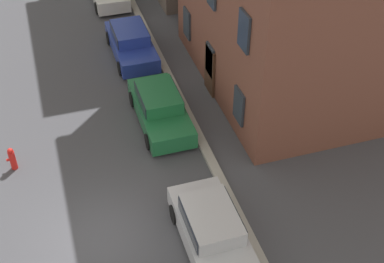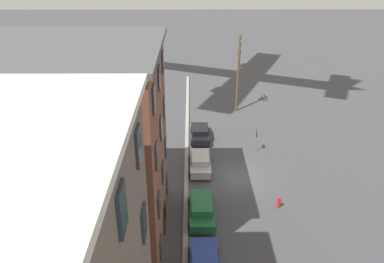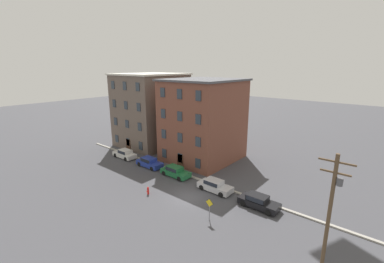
# 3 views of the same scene
# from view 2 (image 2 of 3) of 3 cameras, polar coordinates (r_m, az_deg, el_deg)

# --- Properties ---
(ground_plane) EXTENTS (200.00, 200.00, 0.00)m
(ground_plane) POSITION_cam_2_polar(r_m,az_deg,el_deg) (33.06, 7.01, -6.88)
(ground_plane) COLOR #424247
(kerb_strip) EXTENTS (56.00, 0.36, 0.16)m
(kerb_strip) POSITION_cam_2_polar(r_m,az_deg,el_deg) (32.76, -0.87, -6.84)
(kerb_strip) COLOR #9E998E
(kerb_strip) RESTS_ON ground_plane
(apartment_midblock) EXTENTS (10.74, 11.70, 13.11)m
(apartment_midblock) POSITION_cam_2_polar(r_m,az_deg,el_deg) (24.71, -17.81, -2.53)
(apartment_midblock) COLOR brown
(apartment_midblock) RESTS_ON ground_plane
(car_green) EXTENTS (4.40, 1.92, 1.43)m
(car_green) POSITION_cam_2_polar(r_m,az_deg,el_deg) (27.98, 1.50, -11.69)
(car_green) COLOR #1E6638
(car_green) RESTS_ON ground_plane
(car_silver) EXTENTS (4.40, 1.92, 1.43)m
(car_silver) POSITION_cam_2_polar(r_m,az_deg,el_deg) (33.58, 1.27, -4.60)
(car_silver) COLOR #B7B7BC
(car_silver) RESTS_ON ground_plane
(car_black) EXTENTS (4.40, 1.92, 1.43)m
(car_black) POSITION_cam_2_polar(r_m,az_deg,el_deg) (38.77, 1.22, -0.15)
(car_black) COLOR black
(car_black) RESTS_ON ground_plane
(caution_sign) EXTENTS (0.92, 0.08, 2.38)m
(caution_sign) POSITION_cam_2_polar(r_m,az_deg,el_deg) (36.53, 9.78, -0.84)
(caution_sign) COLOR slate
(caution_sign) RESTS_ON ground_plane
(utility_pole) EXTENTS (2.40, 0.44, 9.16)m
(utility_pole) POSITION_cam_2_polar(r_m,az_deg,el_deg) (44.63, 7.08, 9.31)
(utility_pole) COLOR brown
(utility_pole) RESTS_ON ground_plane
(fire_hydrant) EXTENTS (0.24, 0.34, 0.96)m
(fire_hydrant) POSITION_cam_2_polar(r_m,az_deg,el_deg) (29.80, 13.11, -10.44)
(fire_hydrant) COLOR red
(fire_hydrant) RESTS_ON ground_plane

